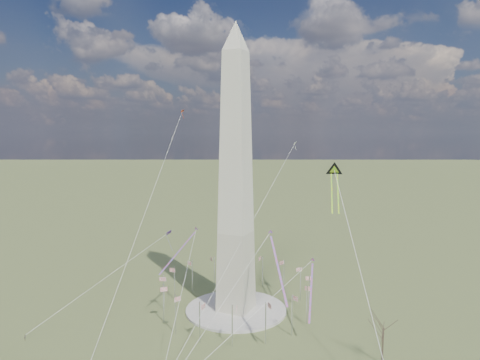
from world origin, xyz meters
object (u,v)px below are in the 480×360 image
at_px(washington_monument, 236,178).
at_px(person_west, 25,337).
at_px(kite_delta_black, 334,173).
at_px(tree_near, 384,325).

xyz_separation_m(washington_monument, person_west, (-50.01, -46.66, -47.17)).
xyz_separation_m(washington_monument, kite_delta_black, (31.37, 12.61, 1.89)).
relative_size(washington_monument, kite_delta_black, 5.38).
bearing_deg(person_west, washington_monument, -107.73).
distance_m(washington_monument, kite_delta_black, 33.86).
distance_m(washington_monument, person_west, 83.08).
relative_size(washington_monument, tree_near, 6.46).
bearing_deg(kite_delta_black, washington_monument, 7.36).
distance_m(person_west, kite_delta_black, 111.99).
bearing_deg(washington_monument, person_west, -136.99).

